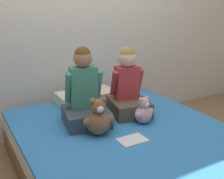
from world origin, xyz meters
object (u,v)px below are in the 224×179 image
Objects in this scene: bed at (125,151)px; sign_card at (132,140)px; teddy_bear_held_by_left_child at (98,119)px; child_on_left at (85,97)px; teddy_bear_held_by_right_child at (144,112)px; child_on_right at (128,89)px; pillow_at_headboard at (86,97)px.

sign_card reaches higher than bed.
teddy_bear_held_by_left_child reaches higher than sign_card.
teddy_bear_held_by_left_child is (-0.01, -0.26, -0.10)m from child_on_left.
teddy_bear_held_by_right_child is at bearing 9.47° from bed.
bed is at bearing 1.77° from teddy_bear_held_by_left_child.
child_on_right is 1.05× the size of pillow_at_headboard.
pillow_at_headboard is 2.77× the size of sign_card.
child_on_right reaches higher than teddy_bear_held_by_right_child.
teddy_bear_held_by_right_child is at bearing 10.24° from teddy_bear_held_by_left_child.
teddy_bear_held_by_left_child is 0.43m from teddy_bear_held_by_right_child.
child_on_left is at bearing 141.27° from teddy_bear_held_by_right_child.
sign_card is (0.17, -0.47, -0.23)m from child_on_left.
sign_card is (-0.26, -0.47, -0.23)m from child_on_right.
child_on_left is 0.55m from sign_card.
sign_card is at bearing -40.99° from teddy_bear_held_by_left_child.
child_on_right is 2.03× the size of teddy_bear_held_by_left_child.
teddy_bear_held_by_right_child is (0.42, -0.26, -0.13)m from child_on_left.
child_on_right is 0.29m from teddy_bear_held_by_right_child.
bed is 6.21× the size of teddy_bear_held_by_left_child.
child_on_left is at bearing 98.78° from teddy_bear_held_by_left_child.
teddy_bear_held_by_left_child is at bearing 171.80° from bed.
child_on_right is 0.51m from teddy_bear_held_by_left_child.
teddy_bear_held_by_left_child is at bearing -138.55° from child_on_right.
child_on_right is at bearing 40.71° from teddy_bear_held_by_left_child.
sign_card is (0.17, -0.21, -0.12)m from teddy_bear_held_by_left_child.
child_on_left is 0.43m from child_on_right.
child_on_right is 0.58m from sign_card.
child_on_right reaches higher than sign_card.
child_on_right reaches higher than pillow_at_headboard.
sign_card is at bearing -105.56° from bed.
sign_card is at bearing -60.21° from child_on_left.
teddy_bear_held_by_right_child is 1.12× the size of sign_card.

